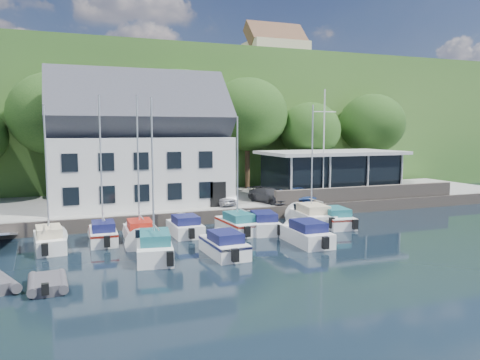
{
  "coord_description": "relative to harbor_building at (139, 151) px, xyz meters",
  "views": [
    {
      "loc": [
        -12.98,
        -22.52,
        7.11
      ],
      "look_at": [
        -0.97,
        9.0,
        3.48
      ],
      "focal_mm": 35.0,
      "sensor_mm": 36.0,
      "label": 1
    }
  ],
  "objects": [
    {
      "name": "tree_3",
      "position": [
        12.09,
        6.21,
        1.38
      ],
      "size": [
        8.39,
        8.39,
        11.47
      ],
      "primitive_type": null,
      "color": "black",
      "rests_on": "quay"
    },
    {
      "name": "ground",
      "position": [
        7.0,
        -16.5,
        -5.35
      ],
      "size": [
        180.0,
        180.0,
        0.0
      ],
      "primitive_type": "plane",
      "color": "black",
      "rests_on": "ground"
    },
    {
      "name": "farmhouse",
      "position": [
        29.0,
        35.5,
        14.75
      ],
      "size": [
        10.4,
        7.0,
        8.2
      ],
      "primitive_type": null,
      "color": "#C1AB92",
      "rests_on": "hillside"
    },
    {
      "name": "boat_r2_1",
      "position": [
        -1.4,
        -13.59,
        -0.64
      ],
      "size": [
        2.98,
        6.71,
        9.41
      ],
      "primitive_type": null,
      "rotation": [
        0.0,
        0.0,
        -0.15
      ],
      "color": "silver",
      "rests_on": "ground"
    },
    {
      "name": "tree_1",
      "position": [
        -6.41,
        5.56,
        1.23
      ],
      "size": [
        8.16,
        8.16,
        11.16
      ],
      "primitive_type": null,
      "color": "black",
      "rests_on": "quay"
    },
    {
      "name": "harbor_building",
      "position": [
        0.0,
        0.0,
        0.0
      ],
      "size": [
        14.4,
        8.2,
        8.7
      ],
      "primitive_type": null,
      "color": "silver",
      "rests_on": "quay"
    },
    {
      "name": "boat_r1_2",
      "position": [
        -1.55,
        -9.46,
        -0.99
      ],
      "size": [
        2.0,
        5.51,
        8.73
      ],
      "primitive_type": null,
      "rotation": [
        0.0,
        0.0,
        -0.03
      ],
      "color": "silver",
      "rests_on": "ground"
    },
    {
      "name": "car_white",
      "position": [
        6.73,
        -2.56,
        -3.77
      ],
      "size": [
        1.82,
        3.7,
        1.17
      ],
      "primitive_type": "imported",
      "rotation": [
        0.0,
        0.0,
        -0.17
      ],
      "color": "white",
      "rests_on": "quay"
    },
    {
      "name": "boat_r1_5",
      "position": [
        6.96,
        -9.49,
        -4.64
      ],
      "size": [
        2.81,
        5.85,
        1.43
      ],
      "primitive_type": null,
      "rotation": [
        0.0,
        0.0,
        -0.17
      ],
      "color": "silver",
      "rests_on": "ground"
    },
    {
      "name": "car_blue",
      "position": [
        12.84,
        -3.55,
        -3.72
      ],
      "size": [
        1.47,
        3.69,
        1.26
      ],
      "primitive_type": "imported",
      "rotation": [
        0.0,
        0.0,
        0.0
      ],
      "color": "navy",
      "rests_on": "quay"
    },
    {
      "name": "boat_r2_3",
      "position": [
        8.14,
        -13.64,
        -4.61
      ],
      "size": [
        2.15,
        5.91,
        1.49
      ],
      "primitive_type": null,
      "rotation": [
        0.0,
        0.0,
        -0.01
      ],
      "color": "silver",
      "rests_on": "ground"
    },
    {
      "name": "tree_4",
      "position": [
        18.97,
        5.4,
        0.18
      ],
      "size": [
        6.62,
        6.62,
        9.05
      ],
      "primitive_type": null,
      "color": "black",
      "rests_on": "quay"
    },
    {
      "name": "boat_r1_7",
      "position": [
        12.69,
        -9.49,
        -4.65
      ],
      "size": [
        2.84,
        6.48,
        1.4
      ],
      "primitive_type": null,
      "rotation": [
        0.0,
        0.0,
        -0.13
      ],
      "color": "silver",
      "rests_on": "ground"
    },
    {
      "name": "tree_2",
      "position": [
        4.92,
        6.25,
        1.64
      ],
      "size": [
        8.77,
        8.77,
        11.99
      ],
      "primitive_type": null,
      "color": "black",
      "rests_on": "quay"
    },
    {
      "name": "boat_r2_2",
      "position": [
        2.44,
        -14.39,
        -4.64
      ],
      "size": [
        2.21,
        5.54,
        1.41
      ],
      "primitive_type": null,
      "rotation": [
        0.0,
        0.0,
        0.05
      ],
      "color": "silver",
      "rests_on": "ground"
    },
    {
      "name": "boat_r1_6",
      "position": [
        11.39,
        -8.51,
        -0.57
      ],
      "size": [
        2.79,
        6.83,
        9.56
      ],
      "primitive_type": null,
      "rotation": [
        0.0,
        0.0,
        -0.09
      ],
      "color": "silver",
      "rests_on": "ground"
    },
    {
      "name": "hillside",
      "position": [
        7.0,
        45.5,
        2.65
      ],
      "size": [
        160.0,
        75.0,
        16.0
      ],
      "primitive_type": "cube",
      "color": "#28531F",
      "rests_on": "ground"
    },
    {
      "name": "dinghy_1",
      "position": [
        -6.81,
        -16.92,
        -5.01
      ],
      "size": [
        1.84,
        2.94,
        0.67
      ],
      "primitive_type": null,
      "rotation": [
        0.0,
        0.0,
        0.04
      ],
      "color": "#3C3B41",
      "rests_on": "ground"
    },
    {
      "name": "boat_r1_4",
      "position": [
        5.25,
        -9.05,
        -1.02
      ],
      "size": [
        2.36,
        6.16,
        8.65
      ],
      "primitive_type": null,
      "rotation": [
        0.0,
        0.0,
        0.07
      ],
      "color": "silver",
      "rests_on": "ground"
    },
    {
      "name": "boat_r1_3",
      "position": [
        1.62,
        -8.61,
        -4.66
      ],
      "size": [
        2.13,
        5.02,
        1.37
      ],
      "primitive_type": null,
      "rotation": [
        0.0,
        0.0,
        0.02
      ],
      "color": "silver",
      "rests_on": "ground"
    },
    {
      "name": "boat_r1_1",
      "position": [
        -3.75,
        -8.84,
        -1.14
      ],
      "size": [
        1.91,
        5.27,
        8.42
      ],
      "primitive_type": null,
      "rotation": [
        0.0,
        0.0,
        -0.03
      ],
      "color": "silver",
      "rests_on": "ground"
    },
    {
      "name": "car_silver",
      "position": [
        5.88,
        -3.16,
        -3.8
      ],
      "size": [
        2.28,
        3.48,
        1.1
      ],
      "primitive_type": "imported",
      "rotation": [
        0.0,
        0.0,
        0.33
      ],
      "color": "#B8B8BD",
      "rests_on": "quay"
    },
    {
      "name": "boat_r1_0",
      "position": [
        -6.88,
        -9.47,
        -1.0
      ],
      "size": [
        2.26,
        5.78,
        8.7
      ],
      "primitive_type": null,
      "rotation": [
        0.0,
        0.0,
        0.09
      ],
      "color": "silver",
      "rests_on": "ground"
    },
    {
      "name": "gangway",
      "position": [
        -9.5,
        -7.5,
        -5.35
      ],
      "size": [
        1.2,
        6.0,
        1.4
      ],
      "primitive_type": null,
      "color": "silver",
      "rests_on": "ground"
    },
    {
      "name": "quay",
      "position": [
        7.0,
        1.0,
        -4.85
      ],
      "size": [
        60.0,
        13.0,
        1.0
      ],
      "primitive_type": "cube",
      "color": "gray",
      "rests_on": "ground"
    },
    {
      "name": "quay_face",
      "position": [
        7.0,
        -5.5,
        -4.85
      ],
      "size": [
        60.0,
        0.3,
        1.0
      ],
      "primitive_type": "cube",
      "color": "#6B5F56",
      "rests_on": "ground"
    },
    {
      "name": "car_dgrey",
      "position": [
        10.2,
        -3.34,
        -3.74
      ],
      "size": [
        2.77,
        4.52,
        1.22
      ],
      "primitive_type": "imported",
      "rotation": [
        0.0,
        0.0,
        0.27
      ],
      "color": "#303136",
      "rests_on": "quay"
    },
    {
      "name": "flagpole",
      "position": [
        15.32,
        -3.6,
        0.44
      ],
      "size": [
        2.3,
        0.2,
        9.58
      ],
      "primitive_type": null,
      "color": "silver",
      "rests_on": "quay"
    },
    {
      "name": "tree_5",
      "position": [
        27.0,
        5.48,
        0.73
      ],
      "size": [
        7.43,
        7.43,
        10.15
      ],
      "primitive_type": null,
      "color": "black",
      "rests_on": "quay"
    },
    {
      "name": "seawall",
      "position": [
        19.0,
        -5.1,
        -3.75
      ],
      "size": [
        18.0,
        0.5,
        1.2
      ],
      "primitive_type": "cube",
      "color": "#6B5F56",
      "rests_on": "quay"
    },
    {
      "name": "club_pavilion",
      "position": [
        18.0,
        -0.5,
        -2.3
      ],
      "size": [
        13.2,
        7.2,
        4.1
      ],
      "primitive_type": null,
      "color": "black",
      "rests_on": "quay"
    },
    {
      "name": "field_patch",
      "position": [
        15.0,
        53.5,
        10.8
      ],
      "size": [
        50.0,
        30.0,
        0.3
      ],
      "primitive_type": "cube",
      "color": "#516231",
      "rests_on": "hillside"
    }
  ]
}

